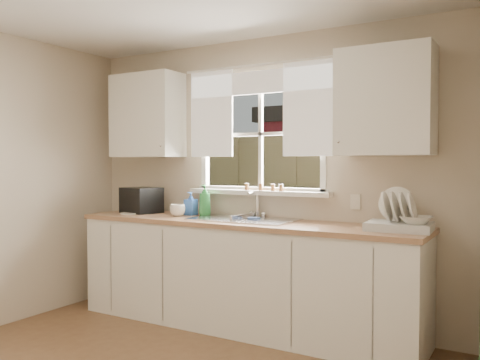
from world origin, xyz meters
The scene contains 19 objects.
room_walls centered at (0.00, -0.07, 1.24)m, with size 3.62×4.02×2.50m.
window centered at (0.00, 2.00, 1.49)m, with size 1.38×0.16×1.06m.
curtains centered at (0.00, 1.95, 1.93)m, with size 1.50×0.03×0.81m.
base_cabinets centered at (0.00, 1.68, 0.43)m, with size 3.00×0.62×0.87m, color white.
countertop centered at (0.00, 1.68, 0.89)m, with size 3.04×0.65×0.04m, color #A47652.
upper_cabinet_left centered at (-1.15, 1.82, 1.85)m, with size 0.70×0.33×0.80m, color white.
upper_cabinet_right centered at (1.15, 1.82, 1.85)m, with size 0.70×0.33×0.80m, color white.
wall_outlet centered at (0.88, 1.99, 1.08)m, with size 0.08×0.01×0.12m, color beige.
sill_jars centered at (0.08, 1.94, 1.18)m, with size 0.38×0.04×0.06m.
backyard centered at (0.58, 8.42, 3.46)m, with size 20.00×10.00×6.13m.
sink centered at (0.00, 1.71, 0.84)m, with size 0.88×0.52×0.40m.
dish_rack centered at (1.29, 1.70, 0.98)m, with size 0.47×0.36×0.31m.
bowl centered at (1.42, 1.65, 1.00)m, with size 0.23×0.23×0.06m, color silver.
soap_bottle_a centered at (-0.46, 1.80, 1.05)m, with size 0.11×0.11×0.29m, color #2A8339.
soap_bottle_b centered at (-0.62, 1.81, 1.02)m, with size 0.10×0.10×0.21m, color blue.
soap_bottle_c centered at (-1.11, 1.84, 1.00)m, with size 0.14×0.14×0.19m, color beige.
saucer centered at (-1.17, 1.60, 0.92)m, with size 0.19×0.19×0.01m, color silver.
cup centered at (-0.65, 1.65, 0.96)m, with size 0.14×0.14×0.11m, color white.
black_appliance centered at (-1.16, 1.74, 1.03)m, with size 0.33×0.29×0.24m, color black.
Camera 1 is at (2.13, -2.00, 1.40)m, focal length 38.00 mm.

